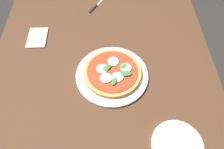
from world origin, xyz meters
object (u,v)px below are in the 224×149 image
Objects in this scene: dining_table at (103,83)px; serving_tray at (112,75)px; pizza at (112,72)px; napkin at (37,38)px; knife at (97,5)px; plate_white at (177,145)px.

serving_tray is at bearing -127.03° from dining_table.
dining_table is at bearing 56.71° from pizza.
napkin reaches higher than knife.
pizza is 0.43m from napkin.
knife is at bearing 4.39° from dining_table.
napkin is at bearing 57.89° from pizza.
dining_table is at bearing -175.61° from knife.
pizza is at bearing -123.29° from dining_table.
pizza is at bearing 35.68° from plate_white.
knife is at bearing -49.70° from napkin.
dining_table is 6.80× the size of plate_white.
pizza is 1.33× the size of plate_white.
serving_tray is at bearing -170.97° from knife.
knife is (0.77, 0.30, -0.00)m from plate_white.
pizza reaches higher than napkin.
napkin is (0.20, 0.32, 0.11)m from dining_table.
dining_table is 7.33× the size of knife.
napkin is (0.53, 0.58, -0.00)m from plate_white.
serving_tray is at bearing -122.56° from napkin.
napkin is at bearing 130.30° from knife.
dining_table is 0.44m from plate_white.
knife is at bearing 9.03° from serving_tray.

